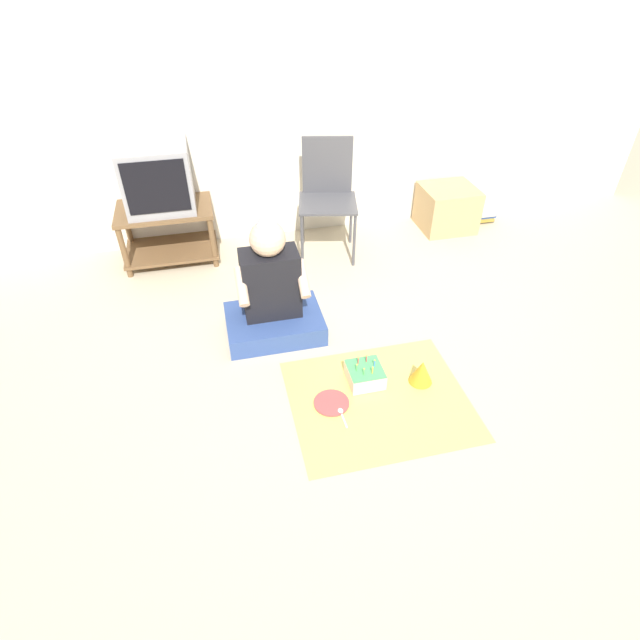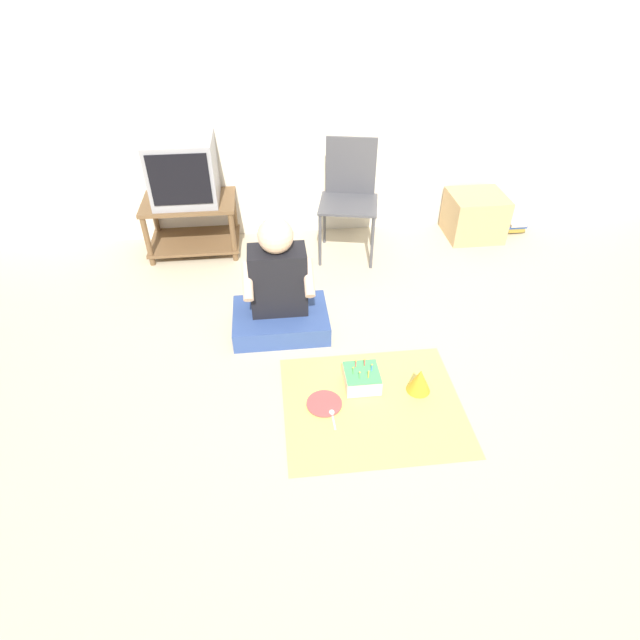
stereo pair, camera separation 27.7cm
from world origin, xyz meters
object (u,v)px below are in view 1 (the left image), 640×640
book_pile (484,216)px  party_hat_blue (422,372)px  folding_chair (328,190)px  paper_plate (331,403)px  cardboard_box_stack (447,208)px  birthday_cake (365,375)px  person_seated (272,296)px  tv (157,178)px

book_pile → party_hat_blue: (-1.38, -1.84, 0.04)m
folding_chair → book_pile: bearing=5.8°
book_pile → paper_plate: book_pile is taller
cardboard_box_stack → birthday_cake: size_ratio=2.25×
person_seated → paper_plate: bearing=-74.2°
folding_chair → paper_plate: size_ratio=4.44×
birthday_cake → person_seated: bearing=126.1°
tv → cardboard_box_stack: 2.47m
cardboard_box_stack → birthday_cake: (-1.30, -1.73, -0.13)m
tv → paper_plate: tv is taller
book_pile → paper_plate: 2.72m
cardboard_box_stack → party_hat_blue: 2.06m
cardboard_box_stack → person_seated: size_ratio=0.53×
tv → paper_plate: 2.18m
party_hat_blue → paper_plate: size_ratio=0.76×
cardboard_box_stack → birthday_cake: cardboard_box_stack is taller
book_pile → paper_plate: size_ratio=0.98×
book_pile → party_hat_blue: party_hat_blue is taller
person_seated → book_pile: bearing=27.9°
person_seated → party_hat_blue: bearing=-41.8°
cardboard_box_stack → party_hat_blue: (-0.97, -1.81, -0.10)m
cardboard_box_stack → tv: bearing=179.7°
folding_chair → book_pile: folding_chair is taller
book_pile → birthday_cake: (-1.71, -1.76, 0.01)m
person_seated → folding_chair: bearing=58.1°
person_seated → birthday_cake: (0.45, -0.62, -0.22)m
tv → party_hat_blue: 2.41m
person_seated → party_hat_blue: (0.78, -0.70, -0.20)m
folding_chair → party_hat_blue: size_ratio=5.87×
birthday_cake → paper_plate: (-0.24, -0.13, -0.05)m
book_pile → cardboard_box_stack: bearing=-175.9°
folding_chair → paper_plate: bearing=-103.1°
folding_chair → birthday_cake: (-0.16, -1.61, -0.47)m
person_seated → birthday_cake: bearing=-53.9°
person_seated → paper_plate: person_seated is taller
book_pile → party_hat_blue: bearing=-126.9°
folding_chair → book_pile: (1.55, 0.16, -0.48)m
folding_chair → paper_plate: (-0.40, -1.74, -0.52)m
book_pile → birthday_cake: bearing=-134.1°
person_seated → party_hat_blue: person_seated is taller
birthday_cake → paper_plate: birthday_cake is taller
person_seated → birthday_cake: person_seated is taller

